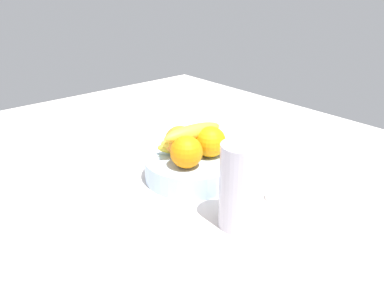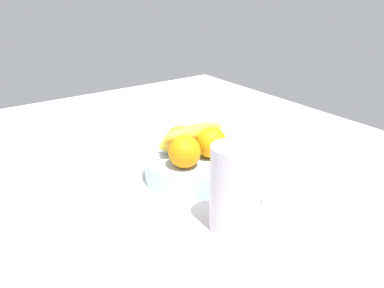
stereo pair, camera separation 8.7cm
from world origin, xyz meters
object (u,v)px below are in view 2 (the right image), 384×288
Objects in this scene: orange_front_right at (211,142)px; thermos_tumbler at (231,188)px; fruit_bowl at (192,168)px; jar_lid at (276,201)px; orange_front_left at (185,152)px; orange_center at (181,141)px; banana_bunch at (193,139)px.

thermos_tumbler is (-20.63, 10.83, -0.38)cm from orange_front_right.
jar_lid is (-21.56, -8.52, -2.12)cm from fruit_bowl.
orange_front_right is (0.92, -8.77, 0.00)cm from orange_front_left.
fruit_bowl is at bearing -56.17° from orange_front_left.
orange_center is at bearing 20.96° from jar_lid.
jar_lid is (-23.54, -6.90, -9.12)cm from banana_bunch.
orange_front_left is 24.34cm from jar_lid.
jar_lid is at bearing -168.65° from orange_front_right.
orange_front_left is at bearing 34.16° from jar_lid.
orange_front_left is 0.43× the size of thermos_tumbler.
jar_lid is at bearing -163.66° from banana_bunch.
orange_front_left and orange_front_right have the same top height.
jar_lid is at bearing -158.43° from fruit_bowl.
fruit_bowl is at bearing 140.60° from banana_bunch.
banana_bunch is 25.75cm from thermos_tumbler.
fruit_bowl is at bearing 67.52° from orange_front_right.
fruit_bowl is 7.45cm from banana_bunch.
orange_center is at bearing 17.07° from fruit_bowl.
banana_bunch is at bearing -39.40° from fruit_bowl.
orange_front_right reaches higher than fruit_bowl.
orange_front_right is 1.00× the size of orange_center.
orange_center is 1.23× the size of jar_lid.
fruit_bowl is 3.71× the size of jar_lid.
orange_front_right is at bearing -112.48° from fruit_bowl.
banana_bunch is at bearing 16.34° from jar_lid.
fruit_bowl is 1.34× the size of banana_bunch.
fruit_bowl is 7.69cm from orange_center.
orange_front_left is at bearing 95.98° from orange_front_right.
orange_center is 3.09cm from banana_bunch.
fruit_bowl is at bearing 21.57° from jar_lid.
orange_center is at bearing 46.42° from orange_front_right.
orange_center is 26.52cm from thermos_tumbler.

